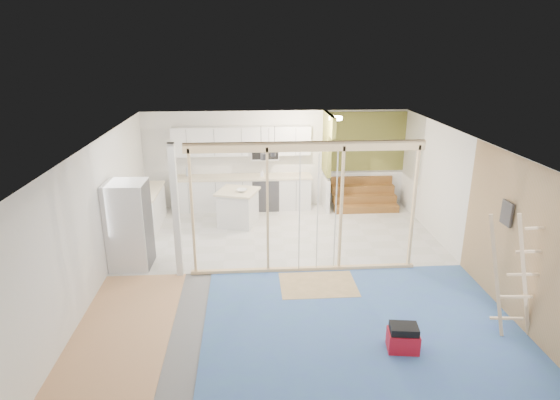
{
  "coord_description": "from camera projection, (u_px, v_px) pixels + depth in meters",
  "views": [
    {
      "loc": [
        -0.74,
        -8.24,
        4.27
      ],
      "look_at": [
        -0.12,
        0.6,
        1.29
      ],
      "focal_mm": 30.0,
      "sensor_mm": 36.0,
      "label": 1
    }
  ],
  "objects": [
    {
      "name": "soap_bottle_b",
      "position": [
        262.0,
        173.0,
        12.31
      ],
      "size": [
        0.1,
        0.1,
        0.17
      ],
      "primitive_type": "imported",
      "rotation": [
        0.0,
        0.0,
        -0.42
      ],
      "color": "white",
      "rests_on": "base_cabinets"
    },
    {
      "name": "fridge",
      "position": [
        130.0,
        225.0,
        9.14
      ],
      "size": [
        0.79,
        0.76,
        1.76
      ],
      "rotation": [
        0.0,
        0.0,
        -0.03
      ],
      "color": "silver",
      "rests_on": "room"
    },
    {
      "name": "floor_overlays",
      "position": [
        292.0,
        269.0,
        9.26
      ],
      "size": [
        7.0,
        8.0,
        0.03
      ],
      "color": "beige",
      "rests_on": "room"
    },
    {
      "name": "ladder",
      "position": [
        514.0,
        276.0,
        6.93
      ],
      "size": [
        1.02,
        0.23,
        1.94
      ],
      "rotation": [
        0.0,
        0.0,
        -0.43
      ],
      "color": "#E4BF8B",
      "rests_on": "room"
    },
    {
      "name": "upper_cabinets",
      "position": [
        244.0,
        142.0,
        12.17
      ],
      "size": [
        3.6,
        0.41,
        0.85
      ],
      "color": "silver",
      "rests_on": "room"
    },
    {
      "name": "island",
      "position": [
        238.0,
        208.0,
        11.42
      ],
      "size": [
        1.15,
        1.15,
        0.89
      ],
      "rotation": [
        0.0,
        0.0,
        -0.32
      ],
      "color": "silver",
      "rests_on": "room"
    },
    {
      "name": "base_cabinets",
      "position": [
        216.0,
        197.0,
        12.12
      ],
      "size": [
        4.45,
        2.24,
        0.93
      ],
      "color": "silver",
      "rests_on": "room"
    },
    {
      "name": "green_partition",
      "position": [
        353.0,
        174.0,
        12.49
      ],
      "size": [
        2.25,
        1.51,
        2.6
      ],
      "color": "olive",
      "rests_on": "room"
    },
    {
      "name": "soap_bottle_a",
      "position": [
        188.0,
        170.0,
        12.3
      ],
      "size": [
        0.15,
        0.15,
        0.32
      ],
      "primitive_type": "imported",
      "rotation": [
        0.0,
        0.0,
        0.24
      ],
      "color": "#ADB5C0",
      "rests_on": "base_cabinets"
    },
    {
      "name": "sheathing_panel",
      "position": [
        527.0,
        248.0,
        7.13
      ],
      "size": [
        0.02,
        4.0,
        2.6
      ],
      "primitive_type": "cube",
      "color": "tan",
      "rests_on": "room"
    },
    {
      "name": "stud_frame",
      "position": [
        274.0,
        194.0,
        8.67
      ],
      "size": [
        4.66,
        0.14,
        2.6
      ],
      "color": "beige",
      "rests_on": "room"
    },
    {
      "name": "pot_rack",
      "position": [
        268.0,
        151.0,
        10.33
      ],
      "size": [
        0.52,
        0.52,
        0.72
      ],
      "color": "black",
      "rests_on": "room"
    },
    {
      "name": "electrical_panel",
      "position": [
        507.0,
        213.0,
        7.58
      ],
      "size": [
        0.04,
        0.3,
        0.4
      ],
      "primitive_type": "cube",
      "color": "#3C3D42",
      "rests_on": "room"
    },
    {
      "name": "toolbox",
      "position": [
        403.0,
        339.0,
        6.78
      ],
      "size": [
        0.48,
        0.39,
        0.42
      ],
      "rotation": [
        0.0,
        0.0,
        -0.14
      ],
      "color": "#B0101E",
      "rests_on": "room"
    },
    {
      "name": "room",
      "position": [
        289.0,
        209.0,
        8.79
      ],
      "size": [
        7.01,
        8.01,
        2.61
      ],
      "color": "slate",
      "rests_on": "ground"
    },
    {
      "name": "bowl",
      "position": [
        242.0,
        190.0,
        11.18
      ],
      "size": [
        0.32,
        0.32,
        0.06
      ],
      "primitive_type": "imported",
      "rotation": [
        0.0,
        0.0,
        -0.29
      ],
      "color": "silver",
      "rests_on": "island"
    },
    {
      "name": "ceiling_light",
      "position": [
        336.0,
        118.0,
        11.32
      ],
      "size": [
        0.32,
        0.32,
        0.08
      ],
      "primitive_type": "cylinder",
      "color": "#FFEABF",
      "rests_on": "room"
    }
  ]
}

